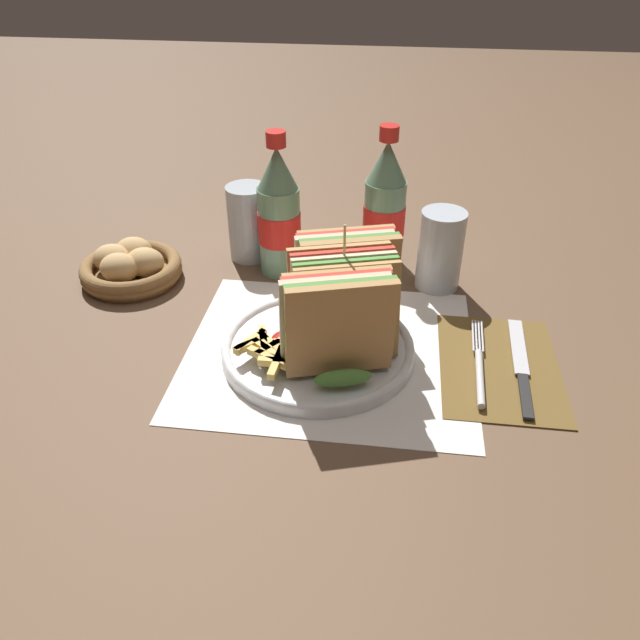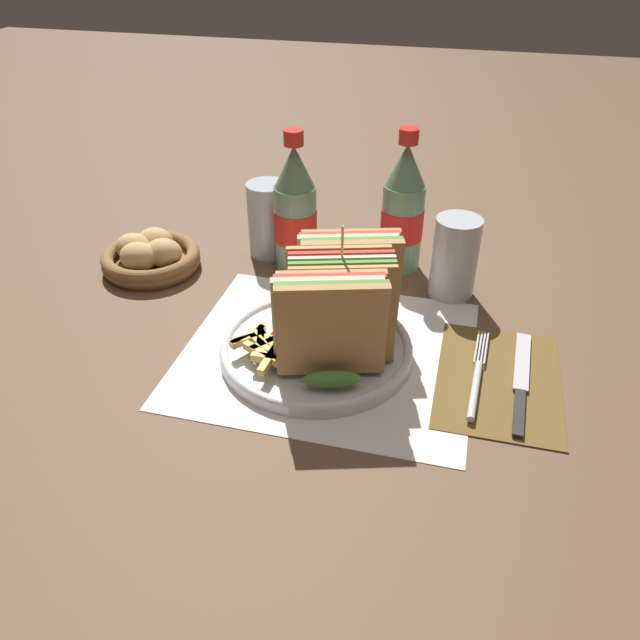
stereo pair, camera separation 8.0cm
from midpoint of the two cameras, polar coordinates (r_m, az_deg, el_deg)
ground_plane at (r=0.82m, az=4.55°, el=-2.36°), size 4.00×4.00×0.00m
placemat at (r=0.81m, az=3.59°, el=-3.03°), size 0.37×0.32×0.00m
plate_main at (r=0.80m, az=2.50°, el=-2.65°), size 0.25×0.25×0.02m
club_sandwich at (r=0.76m, az=4.94°, el=1.49°), size 0.14×0.21×0.17m
fries_pile at (r=0.76m, az=-1.67°, el=-2.55°), size 0.11×0.10×0.02m
ketchup_blob at (r=0.79m, az=-0.25°, el=-1.67°), size 0.04×0.04×0.01m
napkin at (r=0.80m, az=18.79°, el=-5.26°), size 0.15×0.21×0.00m
fork at (r=0.78m, az=16.98°, el=-5.42°), size 0.02×0.18×0.01m
knife at (r=0.80m, az=20.66°, el=-5.38°), size 0.02×0.20×0.00m
coke_bottle_near at (r=0.95m, az=0.17°, el=9.67°), size 0.07×0.07×0.22m
coke_bottle_far at (r=0.97m, az=9.96°, el=9.69°), size 0.07×0.07×0.22m
glass_near at (r=0.92m, az=14.66°, el=5.48°), size 0.07×0.07×0.12m
glass_far at (r=1.01m, az=-2.48°, el=8.70°), size 0.07×0.07×0.12m
bread_basket at (r=1.01m, az=-13.09°, el=5.61°), size 0.15×0.15×0.06m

